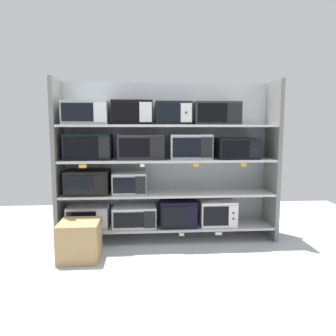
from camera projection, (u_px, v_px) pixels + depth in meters
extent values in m
cube|color=#B2B7BC|center=(175.00, 273.00, 3.24)|extent=(6.68, 6.00, 0.02)
cube|color=#9EA3A8|center=(167.00, 160.00, 4.36)|extent=(2.88, 0.04, 2.04)
cube|color=slate|center=(58.00, 162.00, 4.00)|extent=(0.05, 0.48, 2.04)
cube|color=slate|center=(272.00, 161.00, 4.20)|extent=(0.05, 0.48, 2.04)
cube|color=beige|center=(168.00, 226.00, 4.21)|extent=(2.68, 0.48, 0.03)
cube|color=#BBB2B8|center=(89.00, 216.00, 4.11)|extent=(0.52, 0.33, 0.27)
cube|color=black|center=(81.00, 220.00, 3.94)|extent=(0.36, 0.01, 0.21)
cube|color=silver|center=(101.00, 220.00, 3.96)|extent=(0.13, 0.01, 0.22)
cylinder|color=#262628|center=(101.00, 220.00, 3.95)|extent=(0.02, 0.01, 0.02)
cube|color=silver|center=(135.00, 216.00, 4.16)|extent=(0.55, 0.39, 0.26)
cube|color=black|center=(129.00, 220.00, 3.95)|extent=(0.38, 0.01, 0.19)
cube|color=black|center=(150.00, 220.00, 3.97)|extent=(0.14, 0.01, 0.21)
cylinder|color=#262628|center=(150.00, 222.00, 3.97)|extent=(0.02, 0.01, 0.02)
cylinder|color=#262628|center=(150.00, 218.00, 3.96)|extent=(0.02, 0.01, 0.02)
cube|color=black|center=(178.00, 212.00, 4.19)|extent=(0.46, 0.41, 0.33)
cube|color=black|center=(174.00, 217.00, 3.98)|extent=(0.30, 0.01, 0.25)
cube|color=black|center=(192.00, 216.00, 4.00)|extent=(0.13, 0.01, 0.27)
cube|color=silver|center=(217.00, 212.00, 4.23)|extent=(0.46, 0.40, 0.32)
cube|color=black|center=(216.00, 216.00, 4.02)|extent=(0.32, 0.01, 0.24)
cube|color=silver|center=(233.00, 216.00, 4.04)|extent=(0.12, 0.01, 0.26)
cylinder|color=#262628|center=(233.00, 219.00, 4.03)|extent=(0.02, 0.01, 0.02)
cylinder|color=#262628|center=(233.00, 213.00, 4.03)|extent=(0.02, 0.01, 0.02)
cube|color=white|center=(89.00, 237.00, 3.90)|extent=(0.07, 0.00, 0.03)
cube|color=beige|center=(182.00, 235.00, 3.98)|extent=(0.06, 0.00, 0.04)
cube|color=white|center=(219.00, 234.00, 4.02)|extent=(0.08, 0.00, 0.04)
cube|color=beige|center=(168.00, 193.00, 4.15)|extent=(2.68, 0.48, 0.03)
cube|color=black|center=(88.00, 182.00, 4.06)|extent=(0.53, 0.41, 0.30)
cube|color=black|center=(79.00, 185.00, 3.84)|extent=(0.35, 0.01, 0.22)
cube|color=black|center=(100.00, 185.00, 3.86)|extent=(0.15, 0.01, 0.24)
cylinder|color=#262628|center=(100.00, 187.00, 3.86)|extent=(0.02, 0.01, 0.02)
cylinder|color=#262628|center=(100.00, 182.00, 3.85)|extent=(0.02, 0.01, 0.02)
cube|color=#B1B8BF|center=(130.00, 183.00, 4.10)|extent=(0.42, 0.39, 0.27)
cube|color=black|center=(124.00, 185.00, 3.90)|extent=(0.27, 0.01, 0.19)
cube|color=black|center=(141.00, 185.00, 3.91)|extent=(0.13, 0.01, 0.21)
cylinder|color=#262628|center=(141.00, 188.00, 3.91)|extent=(0.02, 0.01, 0.02)
cylinder|color=#262628|center=(141.00, 183.00, 3.90)|extent=(0.02, 0.01, 0.02)
cube|color=beige|center=(168.00, 160.00, 4.10)|extent=(2.68, 0.48, 0.03)
cube|color=black|center=(89.00, 147.00, 4.01)|extent=(0.57, 0.34, 0.32)
cube|color=black|center=(81.00, 148.00, 3.83)|extent=(0.41, 0.01, 0.26)
cube|color=black|center=(104.00, 148.00, 3.85)|extent=(0.13, 0.01, 0.25)
cylinder|color=#262628|center=(104.00, 148.00, 3.84)|extent=(0.02, 0.01, 0.02)
cube|color=#2D2733|center=(141.00, 147.00, 4.05)|extent=(0.57, 0.36, 0.31)
cube|color=black|center=(134.00, 148.00, 3.86)|extent=(0.37, 0.01, 0.23)
cube|color=black|center=(157.00, 148.00, 3.88)|extent=(0.16, 0.01, 0.25)
cylinder|color=#262628|center=(157.00, 151.00, 3.88)|extent=(0.02, 0.01, 0.02)
cylinder|color=#262628|center=(157.00, 145.00, 3.87)|extent=(0.02, 0.01, 0.02)
cube|color=#B7BDC4|center=(190.00, 147.00, 4.10)|extent=(0.52, 0.35, 0.31)
cube|color=black|center=(187.00, 148.00, 3.92)|extent=(0.35, 0.01, 0.24)
cube|color=black|center=(207.00, 147.00, 3.93)|extent=(0.14, 0.01, 0.25)
cube|color=black|center=(236.00, 148.00, 4.14)|extent=(0.50, 0.41, 0.26)
cube|color=black|center=(236.00, 149.00, 3.93)|extent=(0.34, 0.01, 0.21)
cube|color=black|center=(255.00, 149.00, 3.95)|extent=(0.13, 0.01, 0.21)
cylinder|color=#262628|center=(255.00, 149.00, 3.94)|extent=(0.02, 0.01, 0.02)
cube|color=orange|center=(83.00, 166.00, 3.79)|extent=(0.09, 0.00, 0.04)
cube|color=beige|center=(142.00, 165.00, 3.84)|extent=(0.05, 0.00, 0.04)
cube|color=orange|center=(196.00, 165.00, 3.89)|extent=(0.07, 0.00, 0.04)
cube|color=orange|center=(244.00, 165.00, 3.93)|extent=(0.07, 0.00, 0.04)
cube|color=beige|center=(168.00, 126.00, 4.05)|extent=(2.68, 0.48, 0.03)
cube|color=#9BA7A1|center=(86.00, 113.00, 3.95)|extent=(0.55, 0.42, 0.28)
cube|color=black|center=(77.00, 112.00, 3.74)|extent=(0.37, 0.01, 0.21)
cube|color=silver|center=(100.00, 112.00, 3.76)|extent=(0.14, 0.01, 0.23)
cube|color=black|center=(132.00, 113.00, 3.99)|extent=(0.50, 0.36, 0.29)
cube|color=black|center=(126.00, 112.00, 3.81)|extent=(0.32, 0.01, 0.21)
cube|color=silver|center=(146.00, 112.00, 3.82)|extent=(0.15, 0.01, 0.24)
cube|color=black|center=(173.00, 113.00, 4.03)|extent=(0.44, 0.41, 0.28)
cube|color=black|center=(169.00, 113.00, 3.82)|extent=(0.27, 0.01, 0.21)
cube|color=silver|center=(186.00, 113.00, 3.83)|extent=(0.14, 0.01, 0.23)
cylinder|color=#262628|center=(186.00, 113.00, 3.82)|extent=(0.02, 0.01, 0.02)
cube|color=#2C2D2D|center=(216.00, 113.00, 4.07)|extent=(0.57, 0.40, 0.28)
cube|color=black|center=(213.00, 113.00, 3.86)|extent=(0.36, 0.01, 0.23)
cube|color=black|center=(234.00, 113.00, 3.88)|extent=(0.18, 0.01, 0.23)
cube|color=tan|center=(80.00, 240.00, 3.56)|extent=(0.44, 0.44, 0.42)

